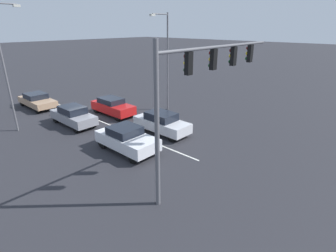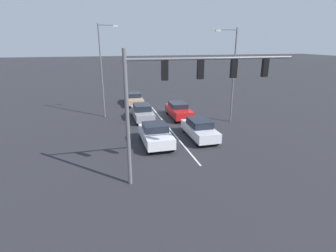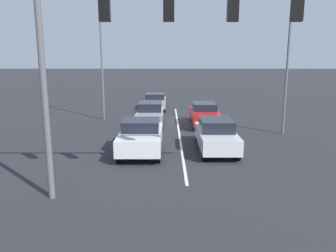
# 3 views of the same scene
# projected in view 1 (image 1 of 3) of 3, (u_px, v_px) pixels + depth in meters

# --- Properties ---
(ground_plane) EXTENTS (240.00, 240.00, 0.00)m
(ground_plane) POSITION_uv_depth(u_px,v_px,m) (88.00, 116.00, 22.91)
(ground_plane) COLOR #28282D
(lane_stripe_left_divider) EXTENTS (0.12, 17.96, 0.01)m
(lane_stripe_left_divider) POSITION_uv_depth(u_px,v_px,m) (108.00, 124.00, 21.04)
(lane_stripe_left_divider) COLOR silver
(lane_stripe_left_divider) RESTS_ON ground_plane
(car_silver_leftlane_front) EXTENTS (1.72, 4.38, 1.55)m
(car_silver_leftlane_front) POSITION_uv_depth(u_px,v_px,m) (162.00, 123.00, 19.16)
(car_silver_leftlane_front) COLOR silver
(car_silver_leftlane_front) RESTS_ON ground_plane
(car_white_midlane_front) EXTENTS (1.94, 4.20, 1.58)m
(car_white_midlane_front) POSITION_uv_depth(u_px,v_px,m) (127.00, 139.00, 16.38)
(car_white_midlane_front) COLOR silver
(car_white_midlane_front) RESTS_ON ground_plane
(car_red_leftlane_second) EXTENTS (1.71, 4.31, 1.51)m
(car_red_leftlane_second) POSITION_uv_depth(u_px,v_px,m) (113.00, 106.00, 23.02)
(car_red_leftlane_second) COLOR red
(car_red_leftlane_second) RESTS_ON ground_plane
(car_gray_midlane_second) EXTENTS (1.73, 4.40, 1.53)m
(car_gray_midlane_second) POSITION_uv_depth(u_px,v_px,m) (73.00, 116.00, 20.69)
(car_gray_midlane_second) COLOR gray
(car_gray_midlane_second) RESTS_ON ground_plane
(car_tan_midlane_third) EXTENTS (1.90, 4.63, 1.38)m
(car_tan_midlane_third) POSITION_uv_depth(u_px,v_px,m) (37.00, 100.00, 25.10)
(car_tan_midlane_third) COLOR tan
(car_tan_midlane_third) RESTS_ON ground_plane
(traffic_signal_gantry) EXTENTS (9.13, 0.37, 7.03)m
(traffic_signal_gantry) POSITION_uv_depth(u_px,v_px,m) (203.00, 77.00, 11.93)
(traffic_signal_gantry) COLOR slate
(traffic_signal_gantry) RESTS_ON ground_plane
(street_lamp_right_shoulder) EXTENTS (1.86, 0.24, 8.93)m
(street_lamp_right_shoulder) POSITION_uv_depth(u_px,v_px,m) (6.00, 62.00, 18.08)
(street_lamp_right_shoulder) COLOR slate
(street_lamp_right_shoulder) RESTS_ON ground_plane
(street_lamp_left_shoulder) EXTENTS (2.06, 0.24, 8.45)m
(street_lamp_left_shoulder) POSITION_uv_depth(u_px,v_px,m) (166.00, 57.00, 22.90)
(street_lamp_left_shoulder) COLOR slate
(street_lamp_left_shoulder) RESTS_ON ground_plane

